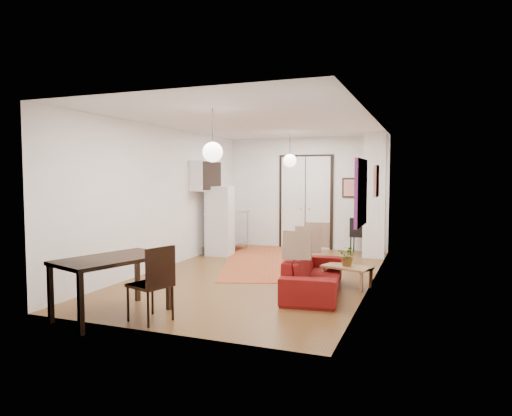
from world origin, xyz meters
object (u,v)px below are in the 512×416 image
(fridge, at_px, (220,221))
(black_side_chair, at_px, (360,232))
(sofa, at_px, (314,273))
(dining_chair_far, at_px, (154,276))
(coffee_table, at_px, (347,269))
(dining_chair_near, at_px, (154,276))
(kitchen_counter, at_px, (225,225))
(dining_table, at_px, (112,264))

(fridge, height_order, black_side_chair, fridge)
(sofa, bearing_deg, dining_chair_far, 134.05)
(coffee_table, xyz_separation_m, black_side_chair, (-0.29, 3.61, 0.20))
(dining_chair_far, bearing_deg, dining_chair_near, 180.00)
(kitchen_counter, xyz_separation_m, fridge, (0.10, -0.53, 0.16))
(sofa, relative_size, dining_chair_far, 2.12)
(sofa, distance_m, dining_chair_far, 2.69)
(dining_chair_far, bearing_deg, kitchen_counter, -147.10)
(coffee_table, distance_m, dining_chair_far, 3.40)
(coffee_table, bearing_deg, kitchen_counter, 143.11)
(fridge, relative_size, black_side_chair, 1.87)
(dining_table, height_order, dining_chair_far, dining_chair_far)
(coffee_table, bearing_deg, sofa, -128.19)
(dining_chair_far, bearing_deg, coffee_table, 160.09)
(kitchen_counter, xyz_separation_m, dining_chair_near, (1.40, -5.29, -0.09))
(dining_table, relative_size, black_side_chair, 1.85)
(dining_chair_near, xyz_separation_m, black_side_chair, (1.80, 6.28, -0.06))
(kitchen_counter, bearing_deg, coffee_table, -28.89)
(fridge, distance_m, dining_chair_far, 4.95)
(fridge, height_order, dining_chair_far, fridge)
(coffee_table, height_order, black_side_chair, black_side_chair)
(coffee_table, height_order, dining_table, dining_table)
(dining_chair_near, bearing_deg, dining_table, -62.40)
(kitchen_counter, distance_m, dining_chair_near, 5.47)
(sofa, xyz_separation_m, black_side_chair, (0.15, 4.17, 0.21))
(coffee_table, xyz_separation_m, fridge, (-3.39, 2.09, 0.51))
(coffee_table, bearing_deg, dining_chair_far, -128.00)
(sofa, height_order, coffee_table, sofa)
(fridge, xyz_separation_m, dining_chair_near, (1.30, -4.76, -0.25))
(fridge, bearing_deg, kitchen_counter, 92.31)
(sofa, height_order, dining_chair_near, dining_chair_near)
(dining_table, bearing_deg, black_side_chair, 69.42)
(fridge, bearing_deg, dining_chair_far, -82.71)
(sofa, xyz_separation_m, dining_chair_far, (-1.65, -2.11, 0.27))
(black_side_chair, bearing_deg, fridge, 29.87)
(kitchen_counter, relative_size, black_side_chair, 1.57)
(sofa, bearing_deg, black_side_chair, -10.07)
(dining_table, bearing_deg, coffee_table, 45.89)
(fridge, distance_m, dining_table, 4.92)
(fridge, xyz_separation_m, black_side_chair, (3.10, 1.52, -0.31))
(sofa, height_order, fridge, fridge)
(fridge, height_order, dining_chair_near, fridge)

